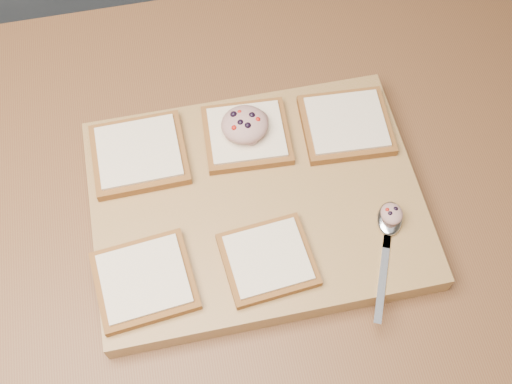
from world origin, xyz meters
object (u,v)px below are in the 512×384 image
cutting_board (256,203)px  bread_far_center (247,135)px  spoon (389,227)px  tuna_salad_dollop (245,124)px

cutting_board → bread_far_center: 0.10m
bread_far_center → spoon: bread_far_center is taller
tuna_salad_dollop → spoon: (0.16, -0.18, -0.03)m
spoon → tuna_salad_dollop: bearing=131.2°
cutting_board → bread_far_center: bearing=86.2°
bread_far_center → tuna_salad_dollop: bearing=139.2°
bread_far_center → spoon: bearing=-48.9°
bread_far_center → tuna_salad_dollop: tuna_salad_dollop is taller
bread_far_center → tuna_salad_dollop: (-0.00, 0.00, 0.02)m
cutting_board → spoon: spoon is taller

